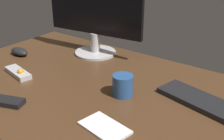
{
  "coord_description": "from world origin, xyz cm",
  "views": [
    {
      "loc": [
        64.04,
        -77.13,
        55.05
      ],
      "look_at": [
        2.5,
        6.01,
        8.0
      ],
      "focal_mm": 46.14,
      "sensor_mm": 36.0,
      "label": 1
    }
  ],
  "objects_px": {
    "computer_mouse": "(19,52)",
    "media_remote": "(18,73)",
    "monitor": "(94,1)",
    "tv_remote": "(2,101)",
    "keyboard": "(209,105)",
    "notepad": "(105,128)",
    "coffee_mug": "(123,85)"
  },
  "relations": [
    {
      "from": "computer_mouse",
      "to": "media_remote",
      "type": "xyz_separation_m",
      "value": [
        0.19,
        -0.15,
        -0.01
      ]
    },
    {
      "from": "monitor",
      "to": "media_remote",
      "type": "bearing_deg",
      "value": -111.2
    },
    {
      "from": "tv_remote",
      "to": "media_remote",
      "type": "bearing_deg",
      "value": 108.76
    },
    {
      "from": "keyboard",
      "to": "computer_mouse",
      "type": "bearing_deg",
      "value": -162.26
    },
    {
      "from": "tv_remote",
      "to": "notepad",
      "type": "height_order",
      "value": "tv_remote"
    },
    {
      "from": "computer_mouse",
      "to": "media_remote",
      "type": "bearing_deg",
      "value": -35.06
    },
    {
      "from": "tv_remote",
      "to": "coffee_mug",
      "type": "height_order",
      "value": "coffee_mug"
    },
    {
      "from": "media_remote",
      "to": "monitor",
      "type": "bearing_deg",
      "value": 87.41
    },
    {
      "from": "media_remote",
      "to": "notepad",
      "type": "bearing_deg",
      "value": 2.97
    },
    {
      "from": "keyboard",
      "to": "notepad",
      "type": "bearing_deg",
      "value": -111.09
    },
    {
      "from": "keyboard",
      "to": "tv_remote",
      "type": "height_order",
      "value": "same"
    },
    {
      "from": "computer_mouse",
      "to": "notepad",
      "type": "distance_m",
      "value": 0.76
    },
    {
      "from": "computer_mouse",
      "to": "keyboard",
      "type": "bearing_deg",
      "value": 8.19
    },
    {
      "from": "keyboard",
      "to": "coffee_mug",
      "type": "bearing_deg",
      "value": -146.41
    },
    {
      "from": "computer_mouse",
      "to": "coffee_mug",
      "type": "xyz_separation_m",
      "value": [
        0.65,
        -0.03,
        0.02
      ]
    },
    {
      "from": "keyboard",
      "to": "media_remote",
      "type": "height_order",
      "value": "media_remote"
    },
    {
      "from": "monitor",
      "to": "coffee_mug",
      "type": "xyz_separation_m",
      "value": [
        0.36,
        -0.27,
        -0.22
      ]
    },
    {
      "from": "monitor",
      "to": "coffee_mug",
      "type": "bearing_deg",
      "value": -44.18
    },
    {
      "from": "monitor",
      "to": "keyboard",
      "type": "bearing_deg",
      "value": -21.05
    },
    {
      "from": "monitor",
      "to": "notepad",
      "type": "distance_m",
      "value": 0.69
    },
    {
      "from": "media_remote",
      "to": "coffee_mug",
      "type": "bearing_deg",
      "value": 26.89
    },
    {
      "from": "computer_mouse",
      "to": "coffee_mug",
      "type": "distance_m",
      "value": 0.65
    },
    {
      "from": "computer_mouse",
      "to": "tv_remote",
      "type": "distance_m",
      "value": 0.47
    },
    {
      "from": "coffee_mug",
      "to": "monitor",
      "type": "bearing_deg",
      "value": 142.56
    },
    {
      "from": "media_remote",
      "to": "computer_mouse",
      "type": "bearing_deg",
      "value": 153.42
    },
    {
      "from": "monitor",
      "to": "computer_mouse",
      "type": "xyz_separation_m",
      "value": [
        -0.29,
        -0.24,
        -0.25
      ]
    },
    {
      "from": "tv_remote",
      "to": "coffee_mug",
      "type": "xyz_separation_m",
      "value": [
        0.31,
        0.3,
        0.03
      ]
    },
    {
      "from": "monitor",
      "to": "keyboard",
      "type": "height_order",
      "value": "monitor"
    },
    {
      "from": "keyboard",
      "to": "coffee_mug",
      "type": "xyz_separation_m",
      "value": [
        -0.29,
        -0.11,
        0.03
      ]
    },
    {
      "from": "media_remote",
      "to": "coffee_mug",
      "type": "xyz_separation_m",
      "value": [
        0.46,
        0.12,
        0.03
      ]
    },
    {
      "from": "tv_remote",
      "to": "monitor",
      "type": "bearing_deg",
      "value": 73.86
    },
    {
      "from": "monitor",
      "to": "notepad",
      "type": "relative_size",
      "value": 3.27
    }
  ]
}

